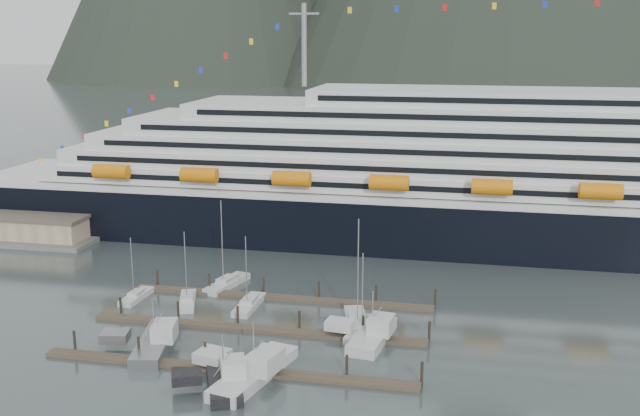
# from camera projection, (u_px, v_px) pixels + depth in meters

# --- Properties ---
(ground) EXTENTS (1600.00, 1600.00, 0.00)m
(ground) POSITION_uv_depth(u_px,v_px,m) (285.00, 342.00, 100.92)
(ground) COLOR #465352
(ground) RESTS_ON ground
(cruise_ship) EXTENTS (210.00, 30.40, 50.30)m
(cruise_ship) POSITION_uv_depth(u_px,v_px,m) (506.00, 185.00, 144.43)
(cruise_ship) COLOR black
(cruise_ship) RESTS_ON ground
(warehouse) EXTENTS (46.00, 20.00, 5.80)m
(warehouse) POSITION_uv_depth(u_px,v_px,m) (0.00, 223.00, 154.92)
(warehouse) COLOR #595956
(warehouse) RESTS_ON ground
(dock_near) EXTENTS (48.18, 2.28, 3.20)m
(dock_near) POSITION_uv_depth(u_px,v_px,m) (226.00, 368.00, 92.37)
(dock_near) COLOR #42382A
(dock_near) RESTS_ON ground
(dock_mid) EXTENTS (48.18, 2.28, 3.20)m
(dock_mid) POSITION_uv_depth(u_px,v_px,m) (257.00, 329.00, 104.75)
(dock_mid) COLOR #42382A
(dock_mid) RESTS_ON ground
(dock_far) EXTENTS (48.18, 2.28, 3.20)m
(dock_far) POSITION_uv_depth(u_px,v_px,m) (280.00, 297.00, 117.13)
(dock_far) COLOR #42382A
(dock_far) RESTS_ON ground
(sailboat_a) EXTENTS (2.61, 7.91, 10.57)m
(sailboat_a) POSITION_uv_depth(u_px,v_px,m) (136.00, 297.00, 117.05)
(sailboat_a) COLOR beige
(sailboat_a) RESTS_ON ground
(sailboat_b) EXTENTS (5.03, 9.11, 12.10)m
(sailboat_b) POSITION_uv_depth(u_px,v_px,m) (187.00, 301.00, 115.12)
(sailboat_b) COLOR beige
(sailboat_b) RESTS_ON ground
(sailboat_c) EXTENTS (2.72, 9.35, 11.90)m
(sailboat_c) POSITION_uv_depth(u_px,v_px,m) (249.00, 305.00, 113.49)
(sailboat_c) COLOR beige
(sailboat_c) RESTS_ON ground
(sailboat_d) EXTENTS (5.64, 12.37, 16.65)m
(sailboat_d) POSITION_uv_depth(u_px,v_px,m) (357.00, 324.00, 106.02)
(sailboat_d) COLOR beige
(sailboat_d) RESTS_ON ground
(sailboat_e) EXTENTS (5.14, 10.79, 15.23)m
(sailboat_e) POSITION_uv_depth(u_px,v_px,m) (227.00, 284.00, 122.90)
(sailboat_e) COLOR beige
(sailboat_e) RESTS_ON ground
(sailboat_h) EXTENTS (4.40, 9.98, 12.37)m
(sailboat_h) POSITION_uv_depth(u_px,v_px,m) (364.00, 330.00, 103.84)
(sailboat_h) COLOR beige
(sailboat_h) RESTS_ON ground
(trawler_a) EXTENTS (10.43, 14.21, 7.56)m
(trawler_a) POSITION_uv_depth(u_px,v_px,m) (153.00, 341.00, 98.83)
(trawler_a) COLOR gray
(trawler_a) RESTS_ON ground
(trawler_b) EXTENTS (9.93, 11.80, 7.33)m
(trawler_b) POSITION_uv_depth(u_px,v_px,m) (223.00, 380.00, 87.95)
(trawler_b) COLOR black
(trawler_b) RESTS_ON ground
(trawler_c) EXTENTS (11.72, 16.09, 8.00)m
(trawler_c) POSITION_uv_depth(u_px,v_px,m) (253.00, 371.00, 90.19)
(trawler_c) COLOR beige
(trawler_c) RESTS_ON ground
(trawler_e) EXTENTS (9.54, 12.51, 7.89)m
(trawler_e) POSITION_uv_depth(u_px,v_px,m) (371.00, 334.00, 101.07)
(trawler_e) COLOR beige
(trawler_e) RESTS_ON ground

